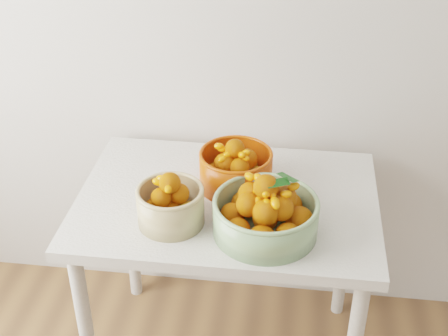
{
  "coord_description": "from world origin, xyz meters",
  "views": [
    {
      "loc": [
        -0.09,
        -0.09,
        1.95
      ],
      "look_at": [
        -0.3,
        1.52,
        0.92
      ],
      "focal_mm": 50.0,
      "sensor_mm": 36.0,
      "label": 1
    }
  ],
  "objects": [
    {
      "name": "table",
      "position": [
        -0.3,
        1.6,
        0.65
      ],
      "size": [
        1.0,
        0.7,
        0.75
      ],
      "color": "silver",
      "rests_on": "ground"
    },
    {
      "name": "bowl_cream",
      "position": [
        -0.46,
        1.44,
        0.82
      ],
      "size": [
        0.23,
        0.23,
        0.18
      ],
      "rotation": [
        0.0,
        0.0,
        -0.07
      ],
      "color": "tan",
      "rests_on": "table"
    },
    {
      "name": "bowl_green",
      "position": [
        -0.16,
        1.43,
        0.82
      ],
      "size": [
        0.38,
        0.38,
        0.21
      ],
      "rotation": [
        0.0,
        0.0,
        -0.19
      ],
      "color": "#86A977",
      "rests_on": "table"
    },
    {
      "name": "bowl_orange",
      "position": [
        -0.28,
        1.67,
        0.82
      ],
      "size": [
        0.31,
        0.31,
        0.18
      ],
      "rotation": [
        0.0,
        0.0,
        0.27
      ],
      "color": "#C6380A",
      "rests_on": "table"
    }
  ]
}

